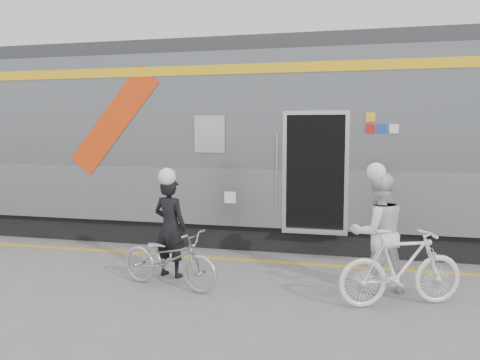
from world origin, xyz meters
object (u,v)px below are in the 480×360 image
(woman, at_px, (378,233))
(bicycle_right, at_px, (401,267))
(man, at_px, (170,227))
(bicycle_left, at_px, (169,258))

(woman, bearing_deg, bicycle_right, 94.78)
(man, distance_m, bicycle_right, 3.53)
(bicycle_left, relative_size, bicycle_right, 0.96)
(bicycle_left, bearing_deg, man, 34.31)
(man, distance_m, bicycle_left, 0.69)
(bicycle_left, xyz_separation_m, woman, (2.98, 0.57, 0.42))
(bicycle_left, height_order, woman, woman)
(bicycle_left, xyz_separation_m, bicycle_right, (3.28, 0.02, 0.08))
(man, relative_size, bicycle_right, 0.92)
(woman, bearing_deg, bicycle_left, -13.00)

